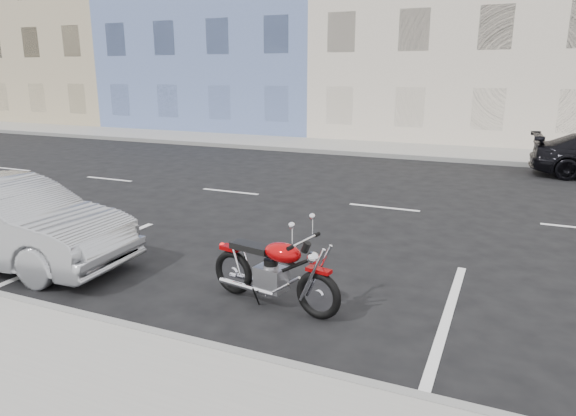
# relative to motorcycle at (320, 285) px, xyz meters

# --- Properties ---
(ground) EXTENTS (120.00, 120.00, 0.00)m
(ground) POSITION_rel_motorcycle_xyz_m (1.44, 5.69, -0.45)
(ground) COLOR black
(ground) RESTS_ON ground
(sidewalk_far) EXTENTS (80.00, 3.40, 0.15)m
(sidewalk_far) POSITION_rel_motorcycle_xyz_m (-3.56, 14.39, -0.38)
(sidewalk_far) COLOR gray
(sidewalk_far) RESTS_ON ground
(curb_near) EXTENTS (80.00, 0.12, 0.16)m
(curb_near) POSITION_rel_motorcycle_xyz_m (-3.56, -1.31, -0.37)
(curb_near) COLOR gray
(curb_near) RESTS_ON ground
(curb_far) EXTENTS (80.00, 0.12, 0.16)m
(curb_far) POSITION_rel_motorcycle_xyz_m (-3.56, 12.69, -0.37)
(curb_far) COLOR gray
(curb_far) RESTS_ON ground
(bldg_far_west) EXTENTS (12.00, 12.00, 12.00)m
(bldg_far_west) POSITION_rel_motorcycle_xyz_m (-24.56, 21.99, 5.55)
(bldg_far_west) COLOR tan
(bldg_far_west) RESTS_ON ground
(bldg_blue) EXTENTS (12.00, 12.00, 13.00)m
(bldg_blue) POSITION_rel_motorcycle_xyz_m (-12.56, 21.99, 6.05)
(bldg_blue) COLOR #5D72AA
(bldg_blue) RESTS_ON ground
(bldg_cream) EXTENTS (12.00, 12.00, 11.50)m
(bldg_cream) POSITION_rel_motorcycle_xyz_m (-0.56, 21.99, 5.30)
(bldg_cream) COLOR beige
(bldg_cream) RESTS_ON ground
(motorcycle) EXTENTS (1.96, 0.71, 0.99)m
(motorcycle) POSITION_rel_motorcycle_xyz_m (0.00, 0.00, 0.00)
(motorcycle) COLOR black
(motorcycle) RESTS_ON ground
(sedan_silver) EXTENTS (4.16, 1.62, 1.35)m
(sedan_silver) POSITION_rel_motorcycle_xyz_m (-5.16, -0.17, 0.22)
(sedan_silver) COLOR #999BA0
(sedan_silver) RESTS_ON ground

